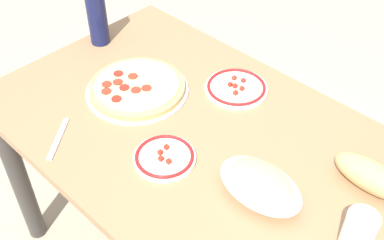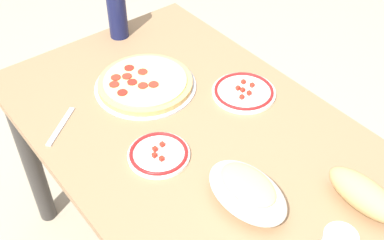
{
  "view_description": "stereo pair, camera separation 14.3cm",
  "coord_description": "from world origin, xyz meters",
  "px_view_note": "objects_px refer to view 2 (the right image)",
  "views": [
    {
      "loc": [
        -0.73,
        0.76,
        1.74
      ],
      "look_at": [
        0.0,
        0.0,
        0.78
      ],
      "focal_mm": 45.31,
      "sensor_mm": 36.0,
      "label": 1
    },
    {
      "loc": [
        -0.83,
        0.65,
        1.74
      ],
      "look_at": [
        0.0,
        0.0,
        0.78
      ],
      "focal_mm": 45.31,
      "sensor_mm": 36.0,
      "label": 2
    }
  ],
  "objects_px": {
    "baked_pasta_dish": "(247,190)",
    "bread_loaf": "(364,194)",
    "side_plate_near": "(159,154)",
    "dining_table": "(192,158)",
    "wine_bottle": "(116,7)",
    "pepperoni_pizza": "(144,84)",
    "side_plate_far": "(244,92)"
  },
  "relations": [
    {
      "from": "baked_pasta_dish",
      "to": "side_plate_far",
      "type": "distance_m",
      "value": 0.44
    },
    {
      "from": "side_plate_near",
      "to": "pepperoni_pizza",
      "type": "bearing_deg",
      "value": -26.51
    },
    {
      "from": "baked_pasta_dish",
      "to": "bread_loaf",
      "type": "distance_m",
      "value": 0.29
    },
    {
      "from": "dining_table",
      "to": "baked_pasta_dish",
      "type": "bearing_deg",
      "value": 168.67
    },
    {
      "from": "baked_pasta_dish",
      "to": "dining_table",
      "type": "bearing_deg",
      "value": -11.33
    },
    {
      "from": "wine_bottle",
      "to": "bread_loaf",
      "type": "distance_m",
      "value": 1.06
    },
    {
      "from": "dining_table",
      "to": "baked_pasta_dish",
      "type": "relative_size",
      "value": 5.29
    },
    {
      "from": "dining_table",
      "to": "wine_bottle",
      "type": "xyz_separation_m",
      "value": [
        0.56,
        -0.1,
        0.25
      ]
    },
    {
      "from": "pepperoni_pizza",
      "to": "wine_bottle",
      "type": "distance_m",
      "value": 0.35
    },
    {
      "from": "side_plate_near",
      "to": "bread_loaf",
      "type": "height_order",
      "value": "bread_loaf"
    },
    {
      "from": "pepperoni_pizza",
      "to": "side_plate_near",
      "type": "height_order",
      "value": "pepperoni_pizza"
    },
    {
      "from": "dining_table",
      "to": "bread_loaf",
      "type": "distance_m",
      "value": 0.54
    },
    {
      "from": "pepperoni_pizza",
      "to": "baked_pasta_dish",
      "type": "bearing_deg",
      "value": 174.26
    },
    {
      "from": "side_plate_near",
      "to": "side_plate_far",
      "type": "distance_m",
      "value": 0.38
    },
    {
      "from": "wine_bottle",
      "to": "side_plate_far",
      "type": "height_order",
      "value": "wine_bottle"
    },
    {
      "from": "pepperoni_pizza",
      "to": "wine_bottle",
      "type": "xyz_separation_m",
      "value": [
        0.32,
        -0.1,
        0.11
      ]
    },
    {
      "from": "side_plate_far",
      "to": "dining_table",
      "type": "bearing_deg",
      "value": 95.34
    },
    {
      "from": "dining_table",
      "to": "pepperoni_pizza",
      "type": "bearing_deg",
      "value": 1.21
    },
    {
      "from": "pepperoni_pizza",
      "to": "bread_loaf",
      "type": "height_order",
      "value": "bread_loaf"
    },
    {
      "from": "dining_table",
      "to": "pepperoni_pizza",
      "type": "distance_m",
      "value": 0.29
    },
    {
      "from": "dining_table",
      "to": "wine_bottle",
      "type": "distance_m",
      "value": 0.63
    },
    {
      "from": "baked_pasta_dish",
      "to": "wine_bottle",
      "type": "xyz_separation_m",
      "value": [
        0.87,
        -0.16,
        0.08
      ]
    },
    {
      "from": "wine_bottle",
      "to": "side_plate_far",
      "type": "distance_m",
      "value": 0.57
    },
    {
      "from": "baked_pasta_dish",
      "to": "side_plate_near",
      "type": "distance_m",
      "value": 0.28
    },
    {
      "from": "side_plate_near",
      "to": "side_plate_far",
      "type": "height_order",
      "value": "same"
    },
    {
      "from": "wine_bottle",
      "to": "bread_loaf",
      "type": "relative_size",
      "value": 1.43
    },
    {
      "from": "dining_table",
      "to": "side_plate_far",
      "type": "distance_m",
      "value": 0.27
    },
    {
      "from": "baked_pasta_dish",
      "to": "bread_loaf",
      "type": "relative_size",
      "value": 1.14
    },
    {
      "from": "pepperoni_pizza",
      "to": "bread_loaf",
      "type": "distance_m",
      "value": 0.76
    },
    {
      "from": "baked_pasta_dish",
      "to": "bread_loaf",
      "type": "bearing_deg",
      "value": -130.39
    },
    {
      "from": "baked_pasta_dish",
      "to": "bread_loaf",
      "type": "xyz_separation_m",
      "value": [
        -0.19,
        -0.22,
        -0.0
      ]
    },
    {
      "from": "dining_table",
      "to": "side_plate_near",
      "type": "relative_size",
      "value": 7.19
    }
  ]
}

